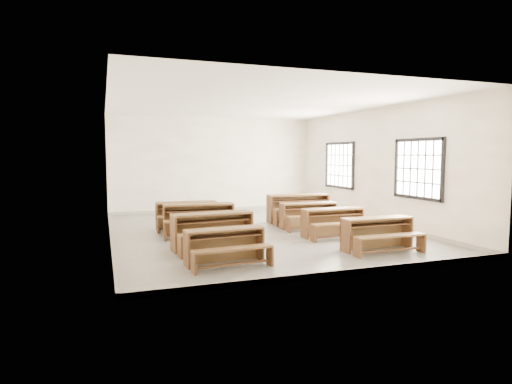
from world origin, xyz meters
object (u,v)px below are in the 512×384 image
object	(u,v)px
desk_set_1	(213,228)
desk_set_3	(187,213)
desk_set_4	(378,231)
desk_set_5	(333,220)
desk_set_2	(199,217)
desk_set_0	(225,243)
desk_set_6	(309,213)
desk_set_7	(299,206)

from	to	relation	value
desk_set_1	desk_set_3	bearing A→B (deg)	86.36
desk_set_4	desk_set_5	bearing A→B (deg)	95.47
desk_set_5	desk_set_2	bearing A→B (deg)	156.85
desk_set_0	desk_set_2	bearing A→B (deg)	83.08
desk_set_6	desk_set_7	xyz separation A→B (m)	(0.19, 1.02, 0.07)
desk_set_1	desk_set_6	xyz separation A→B (m)	(2.99, 1.61, -0.04)
desk_set_5	desk_set_7	bearing A→B (deg)	85.87
desk_set_2	desk_set_6	distance (m)	2.94
desk_set_2	desk_set_4	distance (m)	4.19
desk_set_4	desk_set_7	world-z (taller)	desk_set_7
desk_set_1	desk_set_4	size ratio (longest dim) A/B	1.15
desk_set_4	desk_set_7	size ratio (longest dim) A/B	0.82
desk_set_4	desk_set_1	bearing A→B (deg)	159.70
desk_set_1	desk_set_5	world-z (taller)	desk_set_1
desk_set_0	desk_set_1	distance (m)	1.24
desk_set_0	desk_set_2	world-z (taller)	desk_set_2
desk_set_3	desk_set_7	bearing A→B (deg)	3.03
desk_set_4	desk_set_7	distance (m)	3.85
desk_set_0	desk_set_7	xyz separation A→B (m)	(3.27, 3.86, 0.10)
desk_set_0	desk_set_3	size ratio (longest dim) A/B	0.91
desk_set_2	desk_set_4	world-z (taller)	desk_set_2
desk_set_0	desk_set_4	distance (m)	3.21
desk_set_1	desk_set_4	world-z (taller)	desk_set_1
desk_set_4	desk_set_5	xyz separation A→B (m)	(-0.12, 1.58, 0.00)
desk_set_2	desk_set_3	size ratio (longest dim) A/B	1.09
desk_set_3	desk_set_7	world-z (taller)	desk_set_7
desk_set_0	desk_set_5	size ratio (longest dim) A/B	0.97
desk_set_3	desk_set_7	size ratio (longest dim) A/B	0.88
desk_set_5	desk_set_4	bearing A→B (deg)	-85.39
desk_set_1	desk_set_2	xyz separation A→B (m)	(0.05, 1.63, 0.00)
desk_set_2	desk_set_6	bearing A→B (deg)	5.54
desk_set_6	desk_set_0	bearing A→B (deg)	-134.07
desk_set_4	desk_set_5	distance (m)	1.58
desk_set_3	desk_set_5	size ratio (longest dim) A/B	1.07
desk_set_2	desk_set_4	bearing A→B (deg)	-36.92
desk_set_2	desk_set_1	bearing A→B (deg)	-85.74
desk_set_4	desk_set_5	world-z (taller)	desk_set_5
desk_set_7	desk_set_5	bearing A→B (deg)	-90.98
desk_set_1	desk_set_7	distance (m)	4.12
desk_set_2	desk_set_6	xyz separation A→B (m)	(2.94, -0.02, -0.05)
desk_set_5	desk_set_6	size ratio (longest dim) A/B	0.97
desk_set_0	desk_set_6	world-z (taller)	desk_set_6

